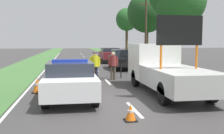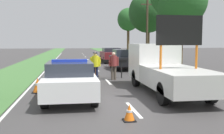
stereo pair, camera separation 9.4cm
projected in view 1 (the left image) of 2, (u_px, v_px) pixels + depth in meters
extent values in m
plane|color=#3D3A3A|center=(127.00, 102.00, 9.61)|extent=(160.00, 160.00, 0.00)
cube|color=silver|center=(134.00, 110.00, 8.55)|extent=(0.12, 2.01, 0.01)
cube|color=silver|center=(108.00, 82.00, 14.52)|extent=(0.12, 2.01, 0.01)
cube|color=silver|center=(96.00, 70.00, 20.49)|extent=(0.12, 2.01, 0.01)
cube|color=silver|center=(90.00, 64.00, 26.46)|extent=(0.12, 2.01, 0.01)
cube|color=silver|center=(87.00, 60.00, 32.43)|extent=(0.12, 2.01, 0.01)
cube|color=silver|center=(84.00, 57.00, 38.40)|extent=(0.12, 2.01, 0.01)
cube|color=silver|center=(82.00, 55.00, 44.37)|extent=(0.12, 2.01, 0.01)
cube|color=silver|center=(80.00, 53.00, 50.34)|extent=(0.12, 2.01, 0.01)
cube|color=silver|center=(48.00, 66.00, 23.49)|extent=(0.10, 58.02, 0.01)
cube|color=silver|center=(135.00, 65.00, 24.76)|extent=(0.10, 58.02, 0.01)
cube|color=#427038|center=(34.00, 62.00, 28.33)|extent=(3.47, 120.00, 0.03)
cube|color=#427038|center=(139.00, 61.00, 30.18)|extent=(3.47, 120.00, 0.03)
cube|color=white|center=(70.00, 82.00, 10.11)|extent=(1.89, 4.41, 0.66)
cube|color=#282D38|center=(70.00, 68.00, 9.93)|extent=(1.67, 2.03, 0.47)
cylinder|color=black|center=(51.00, 85.00, 11.36)|extent=(0.24, 0.64, 0.64)
cylinder|color=black|center=(89.00, 84.00, 11.62)|extent=(0.24, 0.64, 0.64)
cylinder|color=black|center=(45.00, 99.00, 8.67)|extent=(0.24, 0.64, 0.64)
cylinder|color=black|center=(95.00, 97.00, 8.93)|extent=(0.24, 0.64, 0.64)
cube|color=#1E38C6|center=(70.00, 61.00, 9.90)|extent=(1.33, 0.24, 0.10)
cube|color=#193399|center=(70.00, 81.00, 10.11)|extent=(1.90, 3.62, 0.10)
cube|color=black|center=(70.00, 76.00, 12.33)|extent=(1.04, 0.08, 0.40)
cube|color=white|center=(153.00, 61.00, 13.11)|extent=(2.01, 2.27, 1.69)
cube|color=#232833|center=(146.00, 54.00, 14.18)|extent=(1.71, 0.04, 0.75)
cube|color=#B2B2AD|center=(178.00, 79.00, 10.04)|extent=(2.01, 4.07, 0.77)
cylinder|color=#D16619|center=(161.00, 57.00, 9.85)|extent=(0.09, 0.09, 0.90)
cylinder|color=#D16619|center=(196.00, 57.00, 10.07)|extent=(0.09, 0.09, 0.90)
cube|color=black|center=(180.00, 30.00, 9.86)|extent=(1.79, 0.12, 1.12)
cylinder|color=black|center=(135.00, 78.00, 13.05)|extent=(0.24, 0.82, 0.82)
cylinder|color=black|center=(169.00, 77.00, 13.33)|extent=(0.24, 0.82, 0.82)
cylinder|color=black|center=(164.00, 93.00, 9.14)|extent=(0.24, 0.82, 0.82)
cylinder|color=black|center=(211.00, 92.00, 9.42)|extent=(0.24, 0.82, 0.82)
cylinder|color=black|center=(79.00, 71.00, 15.61)|extent=(0.07, 0.07, 0.95)
cylinder|color=black|center=(121.00, 70.00, 16.02)|extent=(0.07, 0.07, 0.95)
cube|color=yellow|center=(78.00, 62.00, 15.55)|extent=(0.53, 0.08, 0.18)
cube|color=black|center=(87.00, 61.00, 15.63)|extent=(0.53, 0.08, 0.18)
cube|color=yellow|center=(96.00, 61.00, 15.72)|extent=(0.53, 0.08, 0.18)
cube|color=black|center=(105.00, 61.00, 15.80)|extent=(0.53, 0.08, 0.18)
cube|color=yellow|center=(113.00, 61.00, 15.89)|extent=(0.53, 0.08, 0.18)
cube|color=black|center=(122.00, 61.00, 15.97)|extent=(0.53, 0.08, 0.18)
cylinder|color=#191E38|center=(93.00, 74.00, 14.72)|extent=(0.15, 0.15, 0.82)
cylinder|color=#191E38|center=(96.00, 74.00, 14.74)|extent=(0.15, 0.15, 0.82)
cylinder|color=yellow|center=(95.00, 61.00, 14.66)|extent=(0.37, 0.37, 0.61)
cylinder|color=yellow|center=(91.00, 62.00, 14.63)|extent=(0.12, 0.12, 0.52)
cylinder|color=yellow|center=(99.00, 62.00, 14.70)|extent=(0.12, 0.12, 0.52)
sphere|color=beige|center=(95.00, 54.00, 14.62)|extent=(0.21, 0.21, 0.21)
cylinder|color=#141933|center=(95.00, 53.00, 14.62)|extent=(0.24, 0.24, 0.05)
cylinder|color=brown|center=(112.00, 73.00, 15.23)|extent=(0.15, 0.15, 0.80)
cylinder|color=brown|center=(115.00, 73.00, 15.25)|extent=(0.15, 0.15, 0.80)
cylinder|color=maroon|center=(113.00, 61.00, 15.17)|extent=(0.37, 0.37, 0.60)
cylinder|color=maroon|center=(109.00, 62.00, 15.14)|extent=(0.12, 0.12, 0.51)
cylinder|color=maroon|center=(117.00, 61.00, 15.21)|extent=(0.12, 0.12, 0.51)
sphere|color=beige|center=(113.00, 54.00, 15.13)|extent=(0.21, 0.21, 0.21)
cube|color=black|center=(131.00, 120.00, 7.34)|extent=(0.35, 0.35, 0.03)
cone|color=orange|center=(131.00, 112.00, 7.32)|extent=(0.29, 0.29, 0.46)
cylinder|color=white|center=(131.00, 111.00, 7.32)|extent=(0.17, 0.17, 0.06)
cube|color=black|center=(156.00, 77.00, 16.40)|extent=(0.35, 0.35, 0.03)
cone|color=orange|center=(156.00, 73.00, 16.38)|extent=(0.30, 0.30, 0.46)
cylinder|color=white|center=(156.00, 73.00, 16.38)|extent=(0.17, 0.17, 0.06)
cube|color=black|center=(52.00, 78.00, 16.01)|extent=(0.35, 0.35, 0.03)
cone|color=orange|center=(52.00, 74.00, 15.99)|extent=(0.30, 0.30, 0.46)
cylinder|color=white|center=(52.00, 73.00, 15.98)|extent=(0.17, 0.17, 0.06)
cube|color=black|center=(95.00, 76.00, 16.88)|extent=(0.40, 0.40, 0.03)
cone|color=orange|center=(95.00, 72.00, 16.85)|extent=(0.34, 0.34, 0.53)
cylinder|color=white|center=(95.00, 71.00, 16.85)|extent=(0.19, 0.19, 0.07)
cube|color=black|center=(38.00, 92.00, 11.39)|extent=(0.48, 0.48, 0.03)
cone|color=orange|center=(37.00, 85.00, 11.36)|extent=(0.40, 0.40, 0.63)
cylinder|color=white|center=(37.00, 84.00, 11.36)|extent=(0.23, 0.23, 0.09)
cube|color=black|center=(122.00, 61.00, 21.11)|extent=(1.71, 4.43, 0.65)
cube|color=#282D38|center=(123.00, 53.00, 20.92)|extent=(1.51, 2.04, 0.57)
cylinder|color=black|center=(111.00, 63.00, 22.38)|extent=(0.24, 0.75, 0.75)
cylinder|color=black|center=(127.00, 63.00, 22.61)|extent=(0.24, 0.75, 0.75)
cylinder|color=black|center=(116.00, 66.00, 19.68)|extent=(0.24, 0.75, 0.75)
cylinder|color=black|center=(135.00, 66.00, 19.91)|extent=(0.24, 0.75, 0.75)
cube|color=maroon|center=(110.00, 55.00, 28.17)|extent=(1.94, 4.63, 0.78)
cube|color=#282D38|center=(110.00, 50.00, 27.97)|extent=(1.71, 2.13, 0.43)
cylinder|color=black|center=(100.00, 58.00, 29.48)|extent=(0.24, 0.72, 0.72)
cylinder|color=black|center=(115.00, 58.00, 29.75)|extent=(0.24, 0.72, 0.72)
cylinder|color=black|center=(104.00, 60.00, 26.66)|extent=(0.24, 0.72, 0.72)
cylinder|color=black|center=(120.00, 60.00, 26.93)|extent=(0.24, 0.72, 0.72)
cylinder|color=#4C3823|center=(176.00, 42.00, 19.85)|extent=(0.41, 0.41, 4.42)
cylinder|color=#4C3823|center=(146.00, 45.00, 28.11)|extent=(0.40, 0.40, 3.78)
ellipsoid|color=#1E471E|center=(147.00, 12.00, 27.78)|extent=(4.13, 4.13, 4.33)
cylinder|color=#4C3823|center=(179.00, 46.00, 19.42)|extent=(0.39, 0.39, 3.83)
ellipsoid|color=#235623|center=(180.00, 0.00, 19.10)|extent=(3.73, 3.73, 3.92)
cylinder|color=#4C3823|center=(127.00, 42.00, 39.31)|extent=(0.38, 0.38, 4.32)
ellipsoid|color=#235623|center=(127.00, 19.00, 38.98)|extent=(3.24, 3.24, 3.40)
cylinder|color=#473828|center=(146.00, 32.00, 24.63)|extent=(0.20, 0.20, 6.31)
cube|color=#473828|center=(146.00, 4.00, 24.39)|extent=(1.20, 0.10, 0.10)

